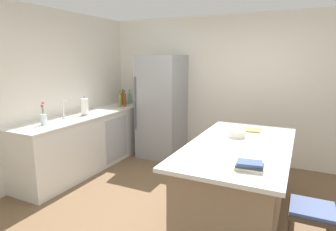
{
  "coord_description": "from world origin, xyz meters",
  "views": [
    {
      "loc": [
        1.15,
        -2.84,
        1.84
      ],
      "look_at": [
        -0.66,
        0.91,
        1.0
      ],
      "focal_mm": 30.16,
      "sensor_mm": 36.0,
      "label": 1
    }
  ],
  "objects_px": {
    "cookbook_stack": "(250,166)",
    "mixing_bowl": "(237,133)",
    "sink_faucet": "(64,109)",
    "whiskey_bottle": "(123,99)",
    "flower_vase": "(44,118)",
    "gin_bottle": "(130,98)",
    "vinegar_bottle": "(125,100)",
    "kitchen_island": "(238,182)",
    "olive_oil_bottle": "(120,100)",
    "cutting_board": "(249,130)",
    "refrigerator": "(162,107)",
    "bar_stool": "(311,220)",
    "syrup_bottle": "(123,99)",
    "paper_towel_roll": "(85,107)"
  },
  "relations": [
    {
      "from": "flower_vase",
      "to": "sink_faucet",
      "type": "bearing_deg",
      "value": 94.62
    },
    {
      "from": "cookbook_stack",
      "to": "mixing_bowl",
      "type": "distance_m",
      "value": 1.03
    },
    {
      "from": "gin_bottle",
      "to": "vinegar_bottle",
      "type": "bearing_deg",
      "value": -76.07
    },
    {
      "from": "cookbook_stack",
      "to": "syrup_bottle",
      "type": "bearing_deg",
      "value": 141.01
    },
    {
      "from": "bar_stool",
      "to": "whiskey_bottle",
      "type": "relative_size",
      "value": 2.1
    },
    {
      "from": "olive_oil_bottle",
      "to": "kitchen_island",
      "type": "bearing_deg",
      "value": -28.3
    },
    {
      "from": "flower_vase",
      "to": "mixing_bowl",
      "type": "height_order",
      "value": "flower_vase"
    },
    {
      "from": "kitchen_island",
      "to": "cutting_board",
      "type": "bearing_deg",
      "value": 92.17
    },
    {
      "from": "cutting_board",
      "to": "refrigerator",
      "type": "bearing_deg",
      "value": 151.94
    },
    {
      "from": "kitchen_island",
      "to": "flower_vase",
      "type": "distance_m",
      "value": 2.74
    },
    {
      "from": "bar_stool",
      "to": "gin_bottle",
      "type": "relative_size",
      "value": 2.35
    },
    {
      "from": "whiskey_bottle",
      "to": "cookbook_stack",
      "type": "height_order",
      "value": "whiskey_bottle"
    },
    {
      "from": "sink_faucet",
      "to": "cutting_board",
      "type": "xyz_separation_m",
      "value": [
        2.67,
        0.59,
        -0.17
      ]
    },
    {
      "from": "olive_oil_bottle",
      "to": "mixing_bowl",
      "type": "height_order",
      "value": "olive_oil_bottle"
    },
    {
      "from": "paper_towel_roll",
      "to": "mixing_bowl",
      "type": "relative_size",
      "value": 1.47
    },
    {
      "from": "olive_oil_bottle",
      "to": "mixing_bowl",
      "type": "xyz_separation_m",
      "value": [
        2.5,
        -1.13,
        -0.09
      ]
    },
    {
      "from": "vinegar_bottle",
      "to": "cookbook_stack",
      "type": "height_order",
      "value": "vinegar_bottle"
    },
    {
      "from": "olive_oil_bottle",
      "to": "cutting_board",
      "type": "bearing_deg",
      "value": -15.87
    },
    {
      "from": "syrup_bottle",
      "to": "olive_oil_bottle",
      "type": "relative_size",
      "value": 0.82
    },
    {
      "from": "bar_stool",
      "to": "vinegar_bottle",
      "type": "relative_size",
      "value": 2.14
    },
    {
      "from": "cookbook_stack",
      "to": "whiskey_bottle",
      "type": "bearing_deg",
      "value": 141.47
    },
    {
      "from": "kitchen_island",
      "to": "mixing_bowl",
      "type": "bearing_deg",
      "value": 109.27
    },
    {
      "from": "gin_bottle",
      "to": "vinegar_bottle",
      "type": "xyz_separation_m",
      "value": [
        0.07,
        -0.28,
        0.01
      ]
    },
    {
      "from": "kitchen_island",
      "to": "olive_oil_bottle",
      "type": "relative_size",
      "value": 7.02
    },
    {
      "from": "whiskey_bottle",
      "to": "mixing_bowl",
      "type": "xyz_separation_m",
      "value": [
        2.56,
        -1.31,
        -0.1
      ]
    },
    {
      "from": "cutting_board",
      "to": "cookbook_stack",
      "type": "bearing_deg",
      "value": -79.66
    },
    {
      "from": "sink_faucet",
      "to": "refrigerator",
      "type": "bearing_deg",
      "value": 59.76
    },
    {
      "from": "gin_bottle",
      "to": "whiskey_bottle",
      "type": "distance_m",
      "value": 0.2
    },
    {
      "from": "refrigerator",
      "to": "gin_bottle",
      "type": "height_order",
      "value": "refrigerator"
    },
    {
      "from": "refrigerator",
      "to": "kitchen_island",
      "type": "bearing_deg",
      "value": -41.86
    },
    {
      "from": "syrup_bottle",
      "to": "vinegar_bottle",
      "type": "height_order",
      "value": "vinegar_bottle"
    },
    {
      "from": "mixing_bowl",
      "to": "bar_stool",
      "type": "bearing_deg",
      "value": -47.73
    },
    {
      "from": "sink_faucet",
      "to": "whiskey_bottle",
      "type": "height_order",
      "value": "whiskey_bottle"
    },
    {
      "from": "refrigerator",
      "to": "vinegar_bottle",
      "type": "distance_m",
      "value": 0.77
    },
    {
      "from": "refrigerator",
      "to": "gin_bottle",
      "type": "distance_m",
      "value": 0.85
    },
    {
      "from": "flower_vase",
      "to": "whiskey_bottle",
      "type": "bearing_deg",
      "value": 89.87
    },
    {
      "from": "olive_oil_bottle",
      "to": "gin_bottle",
      "type": "bearing_deg",
      "value": 95.21
    },
    {
      "from": "flower_vase",
      "to": "gin_bottle",
      "type": "bearing_deg",
      "value": 89.04
    },
    {
      "from": "olive_oil_bottle",
      "to": "vinegar_bottle",
      "type": "bearing_deg",
      "value": 70.52
    },
    {
      "from": "refrigerator",
      "to": "mixing_bowl",
      "type": "xyz_separation_m",
      "value": [
        1.7,
        -1.34,
        0.0
      ]
    },
    {
      "from": "bar_stool",
      "to": "olive_oil_bottle",
      "type": "bearing_deg",
      "value": 148.51
    },
    {
      "from": "vinegar_bottle",
      "to": "sink_faucet",
      "type": "bearing_deg",
      "value": -95.59
    },
    {
      "from": "whiskey_bottle",
      "to": "sink_faucet",
      "type": "bearing_deg",
      "value": -91.45
    },
    {
      "from": "sink_faucet",
      "to": "vinegar_bottle",
      "type": "distance_m",
      "value": 1.43
    },
    {
      "from": "kitchen_island",
      "to": "cookbook_stack",
      "type": "distance_m",
      "value": 0.89
    },
    {
      "from": "sink_faucet",
      "to": "bar_stool",
      "type": "bearing_deg",
      "value": -11.8
    },
    {
      "from": "paper_towel_roll",
      "to": "mixing_bowl",
      "type": "distance_m",
      "value": 2.53
    },
    {
      "from": "bar_stool",
      "to": "syrup_bottle",
      "type": "height_order",
      "value": "syrup_bottle"
    },
    {
      "from": "cookbook_stack",
      "to": "cutting_board",
      "type": "xyz_separation_m",
      "value": [
        -0.25,
        1.38,
        -0.03
      ]
    },
    {
      "from": "paper_towel_roll",
      "to": "sink_faucet",
      "type": "bearing_deg",
      "value": -101.78
    }
  ]
}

